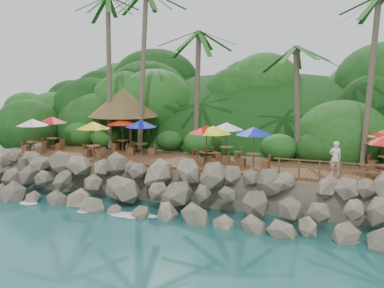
% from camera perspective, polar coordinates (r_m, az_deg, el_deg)
% --- Properties ---
extents(ground, '(140.00, 140.00, 0.00)m').
position_cam_1_polar(ground, '(25.65, -5.26, -9.35)').
color(ground, '#19514F').
rests_on(ground, ground).
extents(land_base, '(32.00, 25.20, 2.10)m').
position_cam_1_polar(land_base, '(39.85, 5.57, -1.42)').
color(land_base, gray).
rests_on(land_base, ground).
extents(jungle_hill, '(44.80, 28.00, 15.40)m').
position_cam_1_polar(jungle_hill, '(47.14, 8.25, -1.24)').
color(jungle_hill, '#143811').
rests_on(jungle_hill, ground).
extents(seawall, '(29.00, 4.00, 2.30)m').
position_cam_1_polar(seawall, '(27.04, -3.30, -5.86)').
color(seawall, gray).
rests_on(seawall, ground).
extents(terrace, '(26.00, 5.00, 0.20)m').
position_cam_1_polar(terrace, '(30.38, -0.00, -2.24)').
color(terrace, brown).
rests_on(terrace, land_base).
extents(jungle_foliage, '(44.00, 16.00, 12.00)m').
position_cam_1_polar(jungle_foliage, '(39.10, 5.11, -3.17)').
color(jungle_foliage, '#143811').
rests_on(jungle_foliage, ground).
extents(foam_line, '(25.20, 0.80, 0.06)m').
position_cam_1_polar(foam_line, '(25.89, -4.94, -9.11)').
color(foam_line, white).
rests_on(foam_line, ground).
extents(palms, '(28.87, 6.58, 13.17)m').
position_cam_1_polar(palms, '(31.85, 7.13, 16.15)').
color(palms, brown).
rests_on(palms, ground).
extents(palapa, '(5.54, 5.54, 4.60)m').
position_cam_1_polar(palapa, '(36.42, -8.50, 5.12)').
color(palapa, brown).
rests_on(palapa, ground).
extents(dining_clusters, '(25.89, 5.49, 2.48)m').
position_cam_1_polar(dining_clusters, '(30.17, -1.32, 1.83)').
color(dining_clusters, brown).
rests_on(dining_clusters, terrace).
extents(railing, '(6.10, 0.10, 1.00)m').
position_cam_1_polar(railing, '(25.78, 16.76, -2.91)').
color(railing, brown).
rests_on(railing, terrace).
extents(waiter, '(0.80, 0.66, 1.89)m').
position_cam_1_polar(waiter, '(27.28, 17.36, -1.61)').
color(waiter, white).
rests_on(waiter, terrace).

